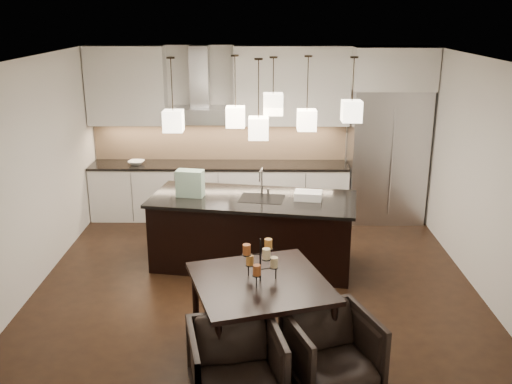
{
  "coord_description": "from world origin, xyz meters",
  "views": [
    {
      "loc": [
        0.06,
        -6.62,
        3.34
      ],
      "look_at": [
        0.0,
        0.2,
        1.15
      ],
      "focal_mm": 40.0,
      "sensor_mm": 36.0,
      "label": 1
    }
  ],
  "objects_px": {
    "dining_table": "(260,315)",
    "armchair_right": "(332,351)",
    "refrigerator": "(386,156)",
    "island_body": "(253,233)",
    "armchair_left": "(236,367)"
  },
  "relations": [
    {
      "from": "refrigerator",
      "to": "dining_table",
      "type": "xyz_separation_m",
      "value": [
        -2.04,
        -3.87,
        -0.69
      ]
    },
    {
      "from": "dining_table",
      "to": "armchair_right",
      "type": "relative_size",
      "value": 1.63
    },
    {
      "from": "refrigerator",
      "to": "armchair_left",
      "type": "distance_m",
      "value": 5.3
    },
    {
      "from": "dining_table",
      "to": "armchair_left",
      "type": "relative_size",
      "value": 1.58
    },
    {
      "from": "dining_table",
      "to": "refrigerator",
      "type": "bearing_deg",
      "value": 45.06
    },
    {
      "from": "island_body",
      "to": "armchair_right",
      "type": "bearing_deg",
      "value": -64.54
    },
    {
      "from": "dining_table",
      "to": "island_body",
      "type": "bearing_deg",
      "value": 75.75
    },
    {
      "from": "refrigerator",
      "to": "armchair_right",
      "type": "xyz_separation_m",
      "value": [
        -1.39,
        -4.47,
        -0.72
      ]
    },
    {
      "from": "armchair_right",
      "to": "dining_table",
      "type": "bearing_deg",
      "value": 117.9
    },
    {
      "from": "refrigerator",
      "to": "island_body",
      "type": "height_order",
      "value": "refrigerator"
    },
    {
      "from": "refrigerator",
      "to": "dining_table",
      "type": "height_order",
      "value": "refrigerator"
    },
    {
      "from": "island_body",
      "to": "refrigerator",
      "type": "bearing_deg",
      "value": 49.98
    },
    {
      "from": "island_body",
      "to": "armchair_left",
      "type": "distance_m",
      "value": 2.91
    },
    {
      "from": "armchair_left",
      "to": "armchair_right",
      "type": "distance_m",
      "value": 0.91
    },
    {
      "from": "armchair_left",
      "to": "armchair_right",
      "type": "height_order",
      "value": "armchair_left"
    }
  ]
}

